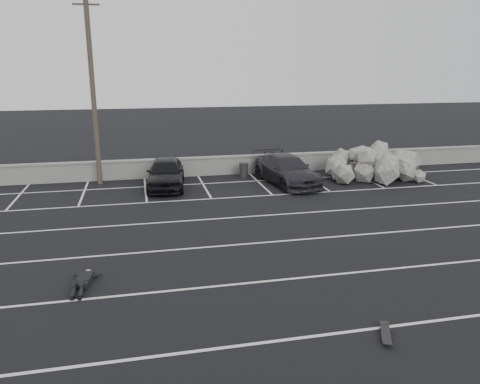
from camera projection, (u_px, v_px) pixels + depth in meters
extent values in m
plane|color=black|center=(227.00, 285.00, 13.33)|extent=(120.00, 120.00, 0.00)
cube|color=gray|center=(180.00, 168.00, 26.40)|extent=(50.00, 0.35, 1.00)
cube|color=gray|center=(180.00, 159.00, 26.27)|extent=(50.00, 0.45, 0.08)
cube|color=silver|center=(252.00, 344.00, 10.50)|extent=(36.00, 0.10, 0.01)
cube|color=silver|center=(227.00, 285.00, 13.33)|extent=(36.00, 0.10, 0.01)
cube|color=silver|center=(210.00, 247.00, 16.16)|extent=(36.00, 0.10, 0.01)
cube|color=silver|center=(199.00, 220.00, 18.99)|extent=(36.00, 0.10, 0.01)
cube|color=silver|center=(190.00, 200.00, 21.82)|extent=(36.00, 0.10, 0.01)
cube|color=silver|center=(184.00, 185.00, 24.64)|extent=(36.00, 0.10, 0.01)
cube|color=silver|center=(19.00, 196.00, 22.51)|extent=(0.10, 5.00, 0.01)
cube|color=silver|center=(84.00, 192.00, 23.13)|extent=(0.10, 5.00, 0.01)
cube|color=silver|center=(145.00, 189.00, 23.76)|extent=(0.10, 5.00, 0.01)
cube|color=silver|center=(204.00, 186.00, 24.38)|extent=(0.10, 5.00, 0.01)
cube|color=silver|center=(260.00, 183.00, 25.00)|extent=(0.10, 5.00, 0.01)
cube|color=silver|center=(312.00, 180.00, 25.63)|extent=(0.10, 5.00, 0.01)
cube|color=silver|center=(363.00, 177.00, 26.25)|extent=(0.10, 5.00, 0.01)
cube|color=silver|center=(411.00, 175.00, 26.87)|extent=(0.10, 5.00, 0.01)
imported|color=black|center=(166.00, 173.00, 23.92)|extent=(2.30, 4.68, 1.54)
imported|color=#25242A|center=(287.00, 170.00, 24.72)|extent=(2.86, 5.39, 1.49)
cylinder|color=#4C4238|center=(93.00, 92.00, 23.63)|extent=(0.26, 0.26, 9.57)
cube|color=#4C4238|center=(86.00, 4.00, 22.55)|extent=(1.28, 0.09, 0.09)
cylinder|color=#27272A|center=(244.00, 171.00, 26.17)|extent=(0.57, 0.57, 0.79)
cylinder|color=#27272A|center=(244.00, 163.00, 26.06)|extent=(0.63, 0.63, 0.04)
cube|color=black|center=(386.00, 334.00, 10.76)|extent=(0.53, 0.83, 0.02)
cube|color=#27272A|center=(385.00, 329.00, 11.03)|extent=(0.17, 0.12, 0.04)
cube|color=#27272A|center=(387.00, 342.00, 10.51)|extent=(0.17, 0.12, 0.04)
cylinder|color=black|center=(380.00, 329.00, 11.05)|extent=(0.05, 0.07, 0.06)
cylinder|color=black|center=(389.00, 330.00, 11.01)|extent=(0.05, 0.07, 0.06)
cylinder|color=black|center=(382.00, 342.00, 10.54)|extent=(0.05, 0.07, 0.06)
cylinder|color=black|center=(391.00, 343.00, 10.50)|extent=(0.05, 0.07, 0.06)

